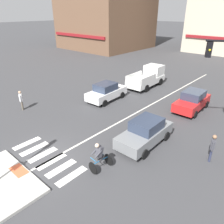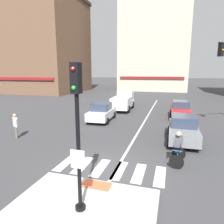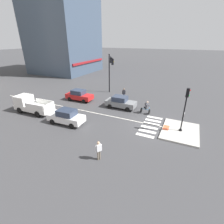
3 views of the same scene
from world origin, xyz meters
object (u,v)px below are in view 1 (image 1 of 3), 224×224
car_red_eastbound_far (192,101)px  pickup_truck_white_westbound_distant (148,77)px  car_grey_eastbound_mid (145,132)px  cyclist (100,156)px  pedestrian_at_curb_left (21,99)px  car_white_westbound_far (106,92)px  pedestrian_waiting_far_side (213,146)px

car_red_eastbound_far → pickup_truck_white_westbound_distant: bearing=154.6°
car_grey_eastbound_mid → cyclist: bearing=-95.9°
cyclist → pedestrian_at_curb_left: cyclist is taller
car_white_westbound_far → pedestrian_waiting_far_side: 10.77m
pedestrian_at_curb_left → cyclist: bearing=-5.8°
pedestrian_at_curb_left → pedestrian_waiting_far_side: size_ratio=1.00×
pedestrian_at_curb_left → car_white_westbound_far: bearing=58.9°
car_white_westbound_far → pickup_truck_white_westbound_distant: size_ratio=0.81×
cyclist → pedestrian_at_curb_left: 10.21m
car_grey_eastbound_mid → car_red_eastbound_far: same height
pickup_truck_white_westbound_distant → cyclist: size_ratio=3.08×
car_grey_eastbound_mid → cyclist: 3.63m
car_white_westbound_far → pickup_truck_white_westbound_distant: pickup_truck_white_westbound_distant is taller
cyclist → car_grey_eastbound_mid: bearing=84.1°
car_grey_eastbound_mid → pedestrian_waiting_far_side: size_ratio=2.47×
car_grey_eastbound_mid → pedestrian_at_curb_left: 10.85m
cyclist → pedestrian_at_curb_left: size_ratio=1.01×
cyclist → pedestrian_at_curb_left: (-10.16, 1.03, 0.11)m
car_white_westbound_far → pedestrian_at_curb_left: pedestrian_at_curb_left is taller
car_red_eastbound_far → cyclist: size_ratio=2.47×
car_grey_eastbound_mid → pickup_truck_white_westbound_distant: 11.60m
pickup_truck_white_westbound_distant → cyclist: bearing=-66.6°
cyclist → pedestrian_waiting_far_side: bearing=48.6°
cyclist → car_red_eastbound_far: bearing=87.7°
cyclist → pickup_truck_white_westbound_distant: bearing=113.4°
car_white_westbound_far → car_grey_eastbound_mid: bearing=-28.7°
car_grey_eastbound_mid → pedestrian_waiting_far_side: (3.67, 0.98, 0.17)m
pedestrian_at_curb_left → pedestrian_waiting_far_side: 14.65m
car_grey_eastbound_mid → car_white_westbound_far: bearing=151.3°
car_red_eastbound_far → pedestrian_at_curb_left: (-10.59, -9.45, 0.17)m
car_red_eastbound_far → pickup_truck_white_westbound_distant: (-6.23, 2.96, 0.17)m
pedestrian_at_curb_left → pedestrian_waiting_far_side: bearing=14.1°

